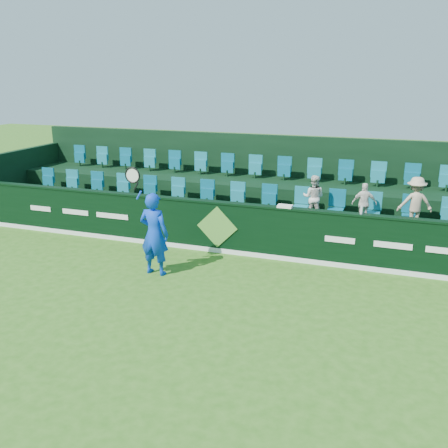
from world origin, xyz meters
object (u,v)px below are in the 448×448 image
at_px(spectator_right, 415,203).
at_px(towel, 285,206).
at_px(tennis_player, 154,233).
at_px(drinks_bottle, 362,210).
at_px(spectator_middle, 364,203).
at_px(spectator_left, 313,197).

height_order(spectator_right, towel, spectator_right).
relative_size(tennis_player, drinks_bottle, 13.63).
relative_size(tennis_player, spectator_middle, 2.45).
xyz_separation_m(spectator_middle, drinks_bottle, (0.01, -1.12, 0.12)).
xyz_separation_m(spectator_left, spectator_middle, (1.29, 0.00, -0.06)).
height_order(spectator_left, towel, spectator_left).
height_order(spectator_left, drinks_bottle, spectator_left).
relative_size(spectator_middle, drinks_bottle, 5.57).
bearing_deg(tennis_player, towel, 36.26).
xyz_separation_m(spectator_middle, towel, (-1.79, -1.12, 0.05)).
relative_size(spectator_left, spectator_middle, 1.11).
bearing_deg(spectator_left, spectator_middle, -179.23).
height_order(tennis_player, towel, tennis_player).
relative_size(spectator_left, towel, 3.25).
bearing_deg(towel, spectator_middle, 31.98).
distance_m(spectator_middle, spectator_right, 1.21).
bearing_deg(spectator_middle, drinks_bottle, 81.06).
bearing_deg(towel, drinks_bottle, 0.00).
height_order(spectator_left, spectator_middle, spectator_left).
height_order(tennis_player, drinks_bottle, tennis_player).
distance_m(tennis_player, spectator_middle, 5.35).
height_order(towel, drinks_bottle, drinks_bottle).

